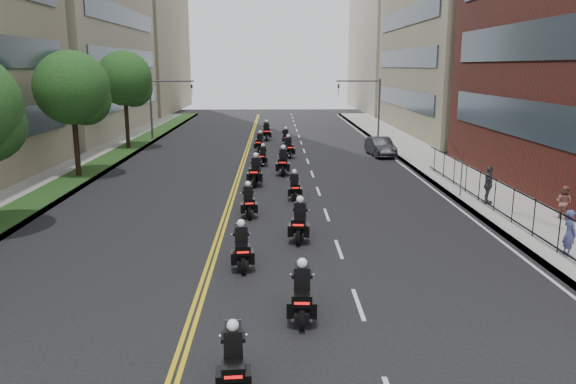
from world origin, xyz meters
name	(u,v)px	position (x,y,z in m)	size (l,w,h in m)	color
sidewalk_right	(449,172)	(12.00, 25.00, 0.07)	(4.00, 90.00, 0.15)	gray
sidewalk_left	(72,174)	(-12.00, 25.00, 0.07)	(4.00, 90.00, 0.15)	gray
grass_strip	(84,173)	(-11.20, 25.00, 0.17)	(2.00, 90.00, 0.04)	#183914
building_right_far	(410,24)	(21.50, 78.00, 13.00)	(15.00, 28.00, 26.00)	#ADA78C
building_left_far	(122,23)	(-22.00, 78.00, 13.00)	(16.00, 28.00, 26.00)	gray
iron_fence	(523,211)	(11.00, 12.00, 0.90)	(0.05, 28.00, 1.50)	black
street_trees	(37,99)	(-11.05, 18.61, 5.13)	(4.40, 38.40, 7.98)	#331F16
traffic_signal_right	(369,100)	(9.54, 42.00, 3.70)	(4.09, 0.20, 5.60)	#3F3F44
traffic_signal_left	(161,100)	(-9.54, 42.00, 3.70)	(4.09, 0.20, 5.60)	#3F3F44
motorcycle_0	(234,362)	(-0.09, 0.75, 0.60)	(0.53, 2.07, 1.53)	black
motorcycle_1	(302,295)	(1.52, 4.14, 0.66)	(0.55, 2.27, 1.68)	black
motorcycle_2	(242,249)	(-0.34, 8.21, 0.65)	(0.63, 2.23, 1.65)	black
motorcycle_3	(300,223)	(1.78, 11.23, 0.69)	(0.68, 2.38, 1.76)	black
motorcycle_4	(248,202)	(-0.41, 14.91, 0.64)	(0.61, 2.18, 1.61)	black
motorcycle_5	(294,187)	(1.82, 18.22, 0.61)	(0.48, 2.09, 1.54)	black
motorcycle_6	(256,172)	(-0.29, 21.78, 0.74)	(0.65, 2.54, 1.87)	black
motorcycle_7	(283,163)	(1.35, 25.01, 0.74)	(0.62, 2.53, 1.87)	black
motorcycle_8	(263,157)	(-0.01, 28.34, 0.60)	(0.54, 2.06, 1.52)	black
motorcycle_9	(288,148)	(1.85, 31.88, 0.69)	(0.67, 2.35, 1.74)	black
motorcycle_10	(260,143)	(-0.39, 34.93, 0.66)	(0.63, 2.28, 1.68)	black
motorcycle_11	(286,138)	(1.80, 38.47, 0.63)	(0.66, 2.15, 1.59)	black
motorcycle_12	(266,132)	(0.06, 41.92, 0.75)	(0.60, 2.56, 1.89)	black
parked_sedan	(380,147)	(8.91, 32.36, 0.71)	(1.49, 4.28, 1.41)	black
pedestrian_a	(570,233)	(11.20, 8.68, 0.98)	(0.61, 0.40, 1.67)	#474E83
pedestrian_b	(564,202)	(13.50, 13.55, 0.89)	(0.72, 0.56, 1.48)	#935A50
pedestrian_c	(488,185)	(11.20, 16.37, 1.08)	(1.09, 0.45, 1.86)	#3E4046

